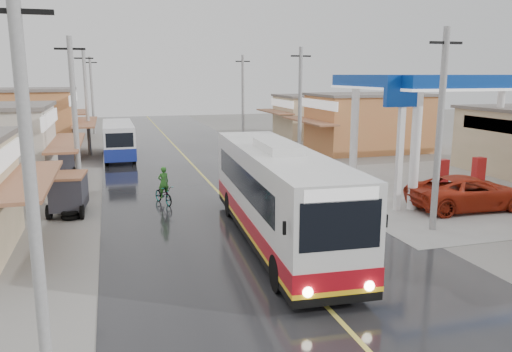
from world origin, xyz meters
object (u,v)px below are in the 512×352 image
(coach_bus, at_px, (277,195))
(second_bus, at_px, (118,139))
(tricycle_near, at_px, (68,191))
(tricycle_far, at_px, (62,160))
(cyclist, at_px, (164,192))
(jeepney, at_px, (469,193))
(tyre_stack, at_px, (71,214))

(coach_bus, relative_size, second_bus, 1.54)
(second_bus, relative_size, tricycle_near, 3.16)
(coach_bus, height_order, tricycle_far, coach_bus)
(second_bus, xyz_separation_m, cyclist, (1.76, -14.56, -0.81))
(coach_bus, distance_m, jeepney, 10.36)
(second_bus, distance_m, tyre_stack, 16.21)
(tyre_stack, bearing_deg, second_bus, 81.35)
(coach_bus, height_order, second_bus, coach_bus)
(tricycle_near, bearing_deg, tyre_stack, -78.73)
(coach_bus, height_order, cyclist, coach_bus)
(jeepney, bearing_deg, cyclist, 72.95)
(second_bus, relative_size, tyre_stack, 9.64)
(cyclist, height_order, tricycle_far, cyclist)
(tricycle_far, bearing_deg, coach_bus, -75.85)
(tricycle_near, bearing_deg, coach_bus, -33.71)
(cyclist, distance_m, tricycle_far, 10.92)
(cyclist, relative_size, tyre_stack, 2.28)
(coach_bus, relative_size, jeepney, 2.16)
(jeepney, height_order, tyre_stack, jeepney)
(tricycle_near, relative_size, tyre_stack, 3.05)
(jeepney, height_order, cyclist, cyclist)
(coach_bus, xyz_separation_m, jeepney, (10.13, 1.90, -1.04))
(jeepney, height_order, tricycle_near, tricycle_near)
(tricycle_near, distance_m, tyre_stack, 1.22)
(jeepney, relative_size, tyre_stack, 6.89)
(tricycle_far, bearing_deg, jeepney, -51.60)
(tricycle_far, relative_size, tyre_stack, 2.59)
(second_bus, xyz_separation_m, tyre_stack, (-2.43, -15.99, -1.22))
(coach_bus, xyz_separation_m, cyclist, (-3.50, 6.84, -1.22))
(tricycle_far, bearing_deg, tricycle_near, -98.14)
(second_bus, bearing_deg, jeepney, -51.93)
(second_bus, height_order, tricycle_far, second_bus)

